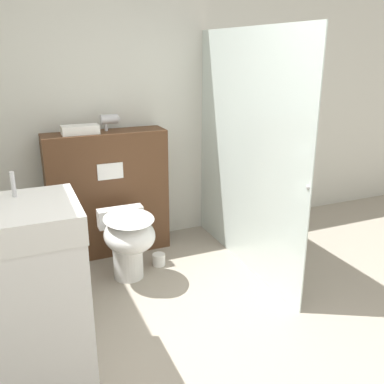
# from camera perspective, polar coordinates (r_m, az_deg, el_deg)

# --- Properties ---
(wall_back) EXTENTS (8.00, 0.06, 2.50)m
(wall_back) POSITION_cam_1_polar(r_m,az_deg,el_deg) (4.03, -8.00, 10.61)
(wall_back) COLOR silver
(wall_back) RESTS_ON ground_plane
(partition_panel) EXTENTS (1.05, 0.29, 1.12)m
(partition_panel) POSITION_cam_1_polar(r_m,az_deg,el_deg) (3.91, -11.10, -0.21)
(partition_panel) COLOR #51331E
(partition_panel) RESTS_ON ground_plane
(shower_glass) EXTENTS (0.04, 1.72, 1.96)m
(shower_glass) POSITION_cam_1_polar(r_m,az_deg,el_deg) (3.54, 7.15, 5.06)
(shower_glass) COLOR silver
(shower_glass) RESTS_ON ground_plane
(toilet) EXTENTS (0.40, 0.58, 0.56)m
(toilet) POSITION_cam_1_polar(r_m,az_deg,el_deg) (3.46, -8.50, -6.13)
(toilet) COLOR white
(toilet) RESTS_ON ground_plane
(sink_vanity) EXTENTS (0.61, 0.57, 1.18)m
(sink_vanity) POSITION_cam_1_polar(r_m,az_deg,el_deg) (2.55, -20.99, -12.70)
(sink_vanity) COLOR white
(sink_vanity) RESTS_ON ground_plane
(hair_drier) EXTENTS (0.18, 0.08, 0.14)m
(hair_drier) POSITION_cam_1_polar(r_m,az_deg,el_deg) (3.80, -10.86, 9.48)
(hair_drier) COLOR #B7B7BC
(hair_drier) RESTS_ON partition_panel
(folded_towel) EXTENTS (0.30, 0.15, 0.07)m
(folded_towel) POSITION_cam_1_polar(r_m,az_deg,el_deg) (3.71, -14.69, 8.04)
(folded_towel) COLOR white
(folded_towel) RESTS_ON partition_panel
(spare_toilet_roll) EXTENTS (0.11, 0.11, 0.10)m
(spare_toilet_roll) POSITION_cam_1_polar(r_m,az_deg,el_deg) (3.79, -4.43, -8.96)
(spare_toilet_roll) COLOR white
(spare_toilet_roll) RESTS_ON ground_plane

